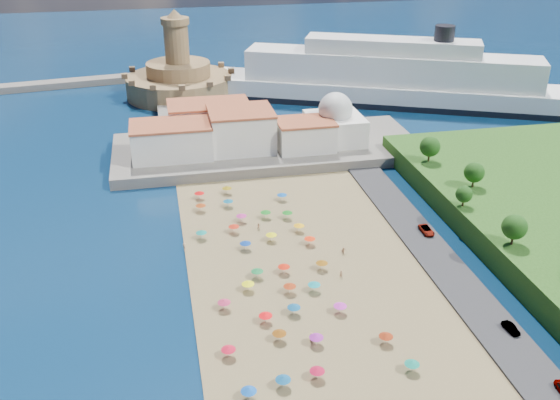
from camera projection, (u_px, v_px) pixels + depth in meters
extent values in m
plane|color=#071938|center=(286.00, 295.00, 120.03)|extent=(700.00, 700.00, 0.00)
cube|color=#59544C|center=(267.00, 149.00, 185.44)|extent=(90.00, 36.00, 3.00)
cube|color=#59544C|center=(185.00, 118.00, 212.41)|extent=(18.00, 70.00, 2.40)
cube|color=silver|center=(172.00, 141.00, 174.24)|extent=(22.00, 14.00, 9.00)
cube|color=silver|center=(241.00, 130.00, 179.16)|extent=(18.00, 16.00, 11.00)
cube|color=silver|center=(305.00, 136.00, 179.54)|extent=(16.00, 12.00, 8.00)
cube|color=silver|center=(209.00, 121.00, 188.50)|extent=(24.00, 14.00, 10.00)
cube|color=silver|center=(335.00, 129.00, 184.87)|extent=(16.00, 16.00, 8.00)
sphere|color=silver|center=(335.00, 109.00, 182.24)|extent=(10.00, 10.00, 10.00)
cylinder|color=silver|center=(336.00, 97.00, 180.57)|extent=(1.20, 1.20, 1.60)
cylinder|color=#946E4A|center=(180.00, 86.00, 237.60)|extent=(40.00, 40.00, 8.00)
cylinder|color=#946E4A|center=(178.00, 69.00, 234.74)|extent=(24.00, 24.00, 5.00)
cylinder|color=#946E4A|center=(177.00, 44.00, 230.58)|extent=(9.00, 9.00, 14.00)
cylinder|color=#946E4A|center=(175.00, 21.00, 226.98)|extent=(10.40, 10.40, 2.40)
cone|color=#946E4A|center=(174.00, 13.00, 225.79)|extent=(6.00, 6.00, 3.00)
cube|color=black|center=(388.00, 100.00, 230.72)|extent=(129.29, 71.18, 2.13)
cube|color=white|center=(389.00, 93.00, 229.45)|extent=(128.21, 70.42, 7.89)
cube|color=white|center=(391.00, 68.00, 225.41)|extent=(102.71, 56.66, 10.52)
cube|color=white|center=(392.00, 46.00, 221.95)|extent=(61.14, 35.86, 5.26)
cylinder|color=black|center=(445.00, 33.00, 216.35)|extent=(7.01, 7.01, 5.26)
cylinder|color=gray|center=(266.00, 318.00, 111.26)|extent=(0.07, 0.07, 2.00)
cone|color=#F80B10|center=(266.00, 314.00, 110.87)|extent=(2.50, 2.50, 0.60)
cylinder|color=gray|center=(314.00, 287.00, 120.11)|extent=(0.07, 0.07, 2.00)
cone|color=teal|center=(314.00, 283.00, 119.71)|extent=(2.50, 2.50, 0.60)
cylinder|color=gray|center=(248.00, 287.00, 120.34)|extent=(0.07, 0.07, 2.00)
cone|color=#FCFF0D|center=(248.00, 283.00, 119.94)|extent=(2.50, 2.50, 0.60)
cylinder|color=gray|center=(316.00, 340.00, 105.80)|extent=(0.07, 0.07, 2.00)
cone|color=#982096|center=(316.00, 336.00, 105.41)|extent=(2.50, 2.50, 0.60)
cylinder|color=gray|center=(317.00, 374.00, 98.33)|extent=(0.07, 0.07, 2.00)
cone|color=#AE0D30|center=(317.00, 370.00, 97.94)|extent=(2.50, 2.50, 0.60)
cylinder|color=gray|center=(249.00, 394.00, 94.36)|extent=(0.07, 0.07, 2.00)
cone|color=#0C49A8|center=(249.00, 390.00, 93.97)|extent=(2.50, 2.50, 0.60)
cylinder|color=gray|center=(266.00, 215.00, 147.52)|extent=(0.07, 0.07, 2.00)
cone|color=#16801E|center=(266.00, 211.00, 147.12)|extent=(2.50, 2.50, 0.60)
cylinder|color=gray|center=(199.00, 195.00, 156.97)|extent=(0.07, 0.07, 2.00)
cone|color=red|center=(199.00, 192.00, 156.57)|extent=(2.50, 2.50, 0.60)
cylinder|color=gray|center=(257.00, 274.00, 124.41)|extent=(0.07, 0.07, 2.00)
cone|color=#147536|center=(257.00, 270.00, 124.01)|extent=(2.50, 2.50, 0.60)
cylinder|color=gray|center=(228.00, 203.00, 152.88)|extent=(0.07, 0.07, 2.00)
cone|color=#0D5B7D|center=(228.00, 200.00, 152.48)|extent=(2.50, 2.50, 0.60)
cylinder|color=gray|center=(234.00, 229.00, 141.17)|extent=(0.07, 0.07, 2.00)
cone|color=red|center=(234.00, 225.00, 140.77)|extent=(2.50, 2.50, 0.60)
cylinder|color=gray|center=(310.00, 241.00, 136.19)|extent=(0.07, 0.07, 2.00)
cone|color=#FF300B|center=(310.00, 238.00, 135.80)|extent=(2.50, 2.50, 0.60)
cylinder|color=gray|center=(229.00, 352.00, 102.97)|extent=(0.07, 0.07, 2.00)
cone|color=red|center=(228.00, 348.00, 102.58)|extent=(2.50, 2.50, 0.60)
cylinder|color=gray|center=(282.00, 197.00, 156.07)|extent=(0.07, 0.07, 2.00)
cone|color=#0D4EA9|center=(282.00, 194.00, 155.68)|extent=(2.50, 2.50, 0.60)
cylinder|color=gray|center=(299.00, 228.00, 141.57)|extent=(0.07, 0.07, 2.00)
cone|color=#F2AB0D|center=(299.00, 225.00, 141.18)|extent=(2.50, 2.50, 0.60)
cylinder|color=gray|center=(340.00, 309.00, 113.89)|extent=(0.07, 0.07, 2.00)
cone|color=#C329B3|center=(340.00, 305.00, 113.49)|extent=(2.50, 2.50, 0.60)
cylinder|color=gray|center=(279.00, 336.00, 106.76)|extent=(0.07, 0.07, 2.00)
cone|color=#783F0A|center=(279.00, 332.00, 106.36)|extent=(2.50, 2.50, 0.60)
cylinder|color=gray|center=(287.00, 215.00, 147.35)|extent=(0.07, 0.07, 2.00)
cone|color=#15761A|center=(287.00, 212.00, 146.96)|extent=(2.50, 2.50, 0.60)
cylinder|color=gray|center=(201.00, 235.00, 138.63)|extent=(0.07, 0.07, 2.00)
cone|color=#0D7C70|center=(201.00, 232.00, 138.24)|extent=(2.50, 2.50, 0.60)
cylinder|color=gray|center=(386.00, 339.00, 106.06)|extent=(0.07, 0.07, 2.00)
cone|color=maroon|center=(386.00, 335.00, 105.66)|extent=(2.50, 2.50, 0.60)
cylinder|color=gray|center=(227.00, 190.00, 159.65)|extent=(0.07, 0.07, 2.00)
cone|color=#836B0B|center=(227.00, 187.00, 159.26)|extent=(2.50, 2.50, 0.60)
cylinder|color=gray|center=(284.00, 269.00, 125.92)|extent=(0.07, 0.07, 2.00)
cone|color=red|center=(284.00, 265.00, 125.53)|extent=(2.50, 2.50, 0.60)
cylinder|color=gray|center=(241.00, 218.00, 145.88)|extent=(0.07, 0.07, 2.00)
cone|color=#C02981|center=(241.00, 215.00, 145.49)|extent=(2.50, 2.50, 0.60)
cylinder|color=gray|center=(271.00, 237.00, 137.72)|extent=(0.07, 0.07, 2.00)
cone|color=yellow|center=(271.00, 234.00, 137.33)|extent=(2.50, 2.50, 0.60)
cylinder|color=gray|center=(283.00, 383.00, 96.59)|extent=(0.07, 0.07, 2.00)
cone|color=navy|center=(283.00, 378.00, 96.20)|extent=(2.50, 2.50, 0.60)
cylinder|color=gray|center=(412.00, 367.00, 99.80)|extent=(0.07, 0.07, 2.00)
cone|color=#0E8168|center=(412.00, 363.00, 99.40)|extent=(2.50, 2.50, 0.60)
cylinder|color=gray|center=(294.00, 310.00, 113.50)|extent=(0.07, 0.07, 2.00)
cone|color=navy|center=(294.00, 306.00, 113.10)|extent=(2.50, 2.50, 0.60)
cylinder|color=gray|center=(290.00, 289.00, 119.63)|extent=(0.07, 0.07, 2.00)
cone|color=#9B2D0E|center=(290.00, 285.00, 119.24)|extent=(2.50, 2.50, 0.60)
cylinder|color=gray|center=(245.00, 246.00, 134.37)|extent=(0.07, 0.07, 2.00)
cone|color=navy|center=(245.00, 242.00, 133.98)|extent=(2.50, 2.50, 0.60)
cylinder|color=gray|center=(224.00, 305.00, 114.88)|extent=(0.07, 0.07, 2.00)
cone|color=#B6274F|center=(224.00, 301.00, 114.48)|extent=(2.50, 2.50, 0.60)
cylinder|color=gray|center=(201.00, 208.00, 150.74)|extent=(0.07, 0.07, 2.00)
cone|color=#98350D|center=(201.00, 205.00, 150.34)|extent=(2.50, 2.50, 0.60)
cylinder|color=gray|center=(322.00, 266.00, 127.17)|extent=(0.07, 0.07, 2.00)
cone|color=#89520C|center=(322.00, 262.00, 126.78)|extent=(2.50, 2.50, 0.60)
imported|color=tan|center=(184.00, 247.00, 134.30)|extent=(1.17, 1.32, 1.78)
imported|color=tan|center=(311.00, 337.00, 106.75)|extent=(0.64, 0.91, 1.77)
imported|color=tan|center=(259.00, 226.00, 142.61)|extent=(0.85, 0.67, 1.70)
imported|color=tan|center=(341.00, 274.00, 124.66)|extent=(0.70, 0.54, 1.71)
imported|color=tan|center=(343.00, 251.00, 132.97)|extent=(1.56, 0.92, 1.60)
imported|color=gray|center=(426.00, 230.00, 140.42)|extent=(2.40, 5.13, 1.42)
imported|color=gray|center=(511.00, 328.00, 108.63)|extent=(1.82, 4.04, 1.29)
cylinder|color=#382314|center=(512.00, 238.00, 124.96)|extent=(0.50, 0.50, 2.82)
sphere|color=#14380F|center=(515.00, 227.00, 123.84)|extent=(5.08, 5.08, 5.08)
cylinder|color=#382314|center=(463.00, 202.00, 140.57)|extent=(0.50, 0.50, 2.13)
sphere|color=#14380F|center=(464.00, 194.00, 139.73)|extent=(3.83, 3.83, 3.83)
cylinder|color=#382314|center=(473.00, 182.00, 149.71)|extent=(0.50, 0.50, 2.73)
sphere|color=#14380F|center=(474.00, 172.00, 148.64)|extent=(4.91, 4.91, 4.91)
cylinder|color=#382314|center=(429.00, 156.00, 164.16)|extent=(0.50, 0.50, 2.98)
sphere|color=#14380F|center=(430.00, 147.00, 162.98)|extent=(5.37, 5.37, 5.37)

